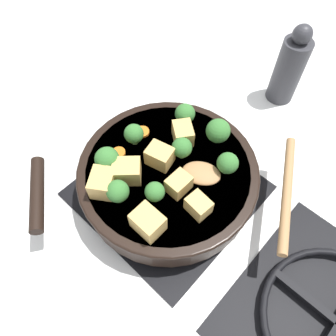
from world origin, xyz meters
The scene contains 23 objects.
ground_plane centered at (0.00, 0.00, 0.00)m, with size 2.40×2.40×0.00m, color white.
front_burner_grate centered at (0.00, 0.00, 0.01)m, with size 0.31×0.31×0.03m.
rear_burner_grate centered at (0.00, 0.36, 0.01)m, with size 0.31×0.31×0.03m.
skillet_pan centered at (0.00, 0.00, 0.06)m, with size 0.40×0.37×0.06m.
wooden_spoon centered at (-0.07, 0.12, 0.09)m, with size 0.21×0.23×0.02m.
tofu_cube_center_large centered at (0.03, 0.09, 0.10)m, with size 0.04×0.03×0.03m, color tan.
tofu_cube_near_handle centered at (0.10, 0.05, 0.10)m, with size 0.05×0.04×0.04m, color tan.
tofu_cube_east_chunk centered at (-0.07, -0.02, 0.10)m, with size 0.04×0.03×0.03m, color tan.
tofu_cube_west_chunk centered at (0.02, 0.04, 0.10)m, with size 0.04×0.03×0.03m, color tan.
tofu_cube_back_piece centered at (0.06, -0.04, 0.10)m, with size 0.05×0.04×0.04m, color tan.
tofu_cube_front_piece centered at (0.10, -0.05, 0.10)m, with size 0.05×0.04×0.04m, color tan.
tofu_cube_mid_small centered at (0.00, -0.02, 0.10)m, with size 0.04×0.04×0.04m, color tan.
broccoli_floret_near_spoon centered at (0.07, -0.08, 0.11)m, with size 0.04×0.04×0.05m.
broccoli_floret_center_top centered at (-0.04, 0.00, 0.11)m, with size 0.04×0.04×0.04m.
broccoli_floret_east_rim centered at (-0.10, -0.05, 0.11)m, with size 0.04×0.04×0.05m.
broccoli_floret_west_rim centered at (0.00, -0.08, 0.11)m, with size 0.04×0.04×0.04m.
broccoli_floret_north_edge centered at (-0.06, 0.08, 0.11)m, with size 0.04×0.04×0.04m.
broccoli_floret_south_cluster centered at (0.10, -0.02, 0.11)m, with size 0.04×0.04×0.05m.
broccoli_floret_mid_floret centered at (-0.11, 0.02, 0.11)m, with size 0.04×0.04×0.05m.
broccoli_floret_small_inner centered at (0.06, 0.03, 0.11)m, with size 0.03×0.03×0.04m.
carrot_slice_orange_thin centered at (0.04, -0.09, 0.09)m, with size 0.02×0.02×0.01m, color orange.
carrot_slice_near_center centered at (-0.03, -0.09, 0.09)m, with size 0.03×0.03×0.01m, color orange.
pepper_mill centered at (-0.38, 0.02, 0.09)m, with size 0.06×0.06×0.19m.
Camera 1 is at (0.23, 0.22, 0.58)m, focal length 35.00 mm.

